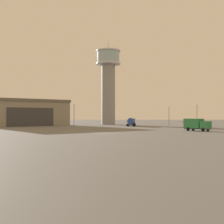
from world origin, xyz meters
The scene contains 9 objects.
ground_plane centered at (0.00, 0.00, 0.00)m, with size 400.00×400.00×0.00m, color #60605E.
control_tower centered at (-0.04, 60.17, 19.43)m, with size 10.59×10.59×36.26m.
hangar centered at (-34.24, 48.41, 5.05)m, with size 39.60×37.48×10.06m.
airplane_red centered at (29.35, 29.67, 1.29)m, with size 9.13×7.23×2.75m.
truck_box_green centered at (23.51, 8.04, 1.73)m, with size 6.03×6.82×3.14m.
truck_fuel_tanker_blue centered at (8.73, 39.97, 1.71)m, with size 3.80×6.09×3.04m.
light_post_west centered at (24.20, 48.81, 4.64)m, with size 0.44×0.44×7.67m.
light_post_east centered at (36.66, 53.91, 5.12)m, with size 0.44×0.44×8.58m.
light_post_north centered at (-13.00, 46.26, 5.08)m, with size 0.44×0.44×8.50m.
Camera 1 is at (2.66, -65.64, 3.98)m, focal length 46.48 mm.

